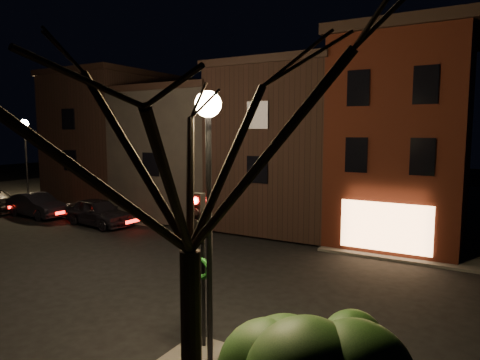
{
  "coord_description": "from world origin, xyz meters",
  "views": [
    {
      "loc": [
        11.7,
        -14.14,
        5.68
      ],
      "look_at": [
        0.83,
        4.81,
        3.2
      ],
      "focal_mm": 32.0,
      "sensor_mm": 36.0,
      "label": 1
    }
  ],
  "objects_px": {
    "parked_car_a": "(99,212)",
    "street_lamp_near": "(208,154)",
    "traffic_signal": "(200,246)",
    "bare_tree_right": "(188,103)",
    "parked_car_b": "(37,205)",
    "street_lamp_far": "(25,138)"
  },
  "relations": [
    {
      "from": "parked_car_a",
      "to": "street_lamp_near",
      "type": "bearing_deg",
      "value": -116.97
    },
    {
      "from": "traffic_signal",
      "to": "bare_tree_right",
      "type": "distance_m",
      "value": 4.87
    },
    {
      "from": "traffic_signal",
      "to": "parked_car_b",
      "type": "relative_size",
      "value": 0.84
    },
    {
      "from": "street_lamp_far",
      "to": "parked_car_a",
      "type": "relative_size",
      "value": 1.33
    },
    {
      "from": "street_lamp_near",
      "to": "parked_car_a",
      "type": "xyz_separation_m",
      "value": [
        -14.63,
        9.7,
        -4.35
      ]
    },
    {
      "from": "street_lamp_near",
      "to": "parked_car_b",
      "type": "relative_size",
      "value": 1.34
    },
    {
      "from": "traffic_signal",
      "to": "bare_tree_right",
      "type": "height_order",
      "value": "bare_tree_right"
    },
    {
      "from": "parked_car_b",
      "to": "bare_tree_right",
      "type": "bearing_deg",
      "value": -115.06
    },
    {
      "from": "street_lamp_near",
      "to": "street_lamp_far",
      "type": "xyz_separation_m",
      "value": [
        -25.2,
        12.2,
        0.0
      ]
    },
    {
      "from": "traffic_signal",
      "to": "parked_car_a",
      "type": "height_order",
      "value": "traffic_signal"
    },
    {
      "from": "parked_car_a",
      "to": "traffic_signal",
      "type": "bearing_deg",
      "value": -116.7
    },
    {
      "from": "parked_car_b",
      "to": "street_lamp_far",
      "type": "bearing_deg",
      "value": 65.27
    },
    {
      "from": "parked_car_b",
      "to": "parked_car_a",
      "type": "bearing_deg",
      "value": -83.69
    },
    {
      "from": "street_lamp_far",
      "to": "parked_car_a",
      "type": "bearing_deg",
      "value": -13.29
    },
    {
      "from": "bare_tree_right",
      "to": "parked_car_b",
      "type": "distance_m",
      "value": 25.22
    },
    {
      "from": "street_lamp_near",
      "to": "traffic_signal",
      "type": "xyz_separation_m",
      "value": [
        -0.6,
        0.49,
        -2.37
      ]
    },
    {
      "from": "traffic_signal",
      "to": "parked_car_b",
      "type": "height_order",
      "value": "traffic_signal"
    },
    {
      "from": "street_lamp_near",
      "to": "bare_tree_right",
      "type": "distance_m",
      "value": 2.98
    },
    {
      "from": "bare_tree_right",
      "to": "parked_car_a",
      "type": "bearing_deg",
      "value": 142.55
    },
    {
      "from": "street_lamp_near",
      "to": "street_lamp_far",
      "type": "bearing_deg",
      "value": 154.17
    },
    {
      "from": "street_lamp_near",
      "to": "bare_tree_right",
      "type": "relative_size",
      "value": 0.76
    },
    {
      "from": "street_lamp_far",
      "to": "bare_tree_right",
      "type": "distance_m",
      "value": 30.32
    }
  ]
}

